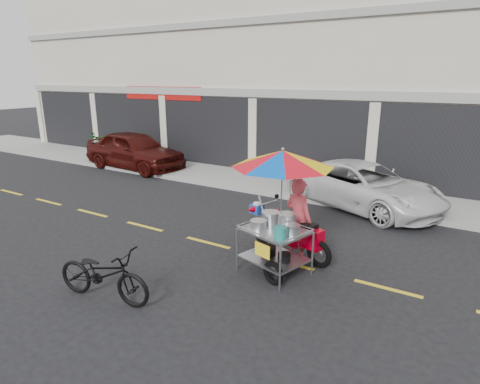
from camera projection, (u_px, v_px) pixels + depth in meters
The scene contains 9 objects.
ground at pixel (287, 263), 8.26m from camera, with size 90.00×90.00×0.00m, color black.
sidewalk at pixel (360, 195), 12.75m from camera, with size 45.00×3.00×0.15m, color gray.
centerline at pixel (287, 263), 8.26m from camera, with size 42.00×0.10×0.01m, color gold.
maroon_sedan at pixel (134, 150), 16.43m from camera, with size 1.83×4.55×1.55m, color #360B08.
white_pickup at pixel (363, 186), 11.59m from camera, with size 2.16×4.70×1.30m, color silver.
plant_tall at pixel (99, 142), 19.20m from camera, with size 0.93×0.81×1.04m, color #115519.
plant_short at pixel (110, 146), 18.54m from camera, with size 0.51×0.51×0.91m, color #115519.
near_bicycle at pixel (103, 274), 6.78m from camera, with size 0.64×1.83×0.96m, color black.
food_vendor_rig at pixel (287, 193), 7.68m from camera, with size 2.44×2.41×2.48m.
Camera 1 is at (3.09, -6.93, 3.71)m, focal length 30.00 mm.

